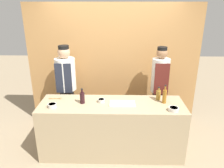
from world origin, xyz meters
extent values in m
plane|color=tan|center=(0.00, 0.00, 0.00)|extent=(14.00, 14.00, 0.00)
cube|color=#B7844C|center=(0.00, 1.10, 1.20)|extent=(3.32, 0.18, 2.40)
cube|color=tan|center=(0.00, 0.00, 0.44)|extent=(2.29, 0.69, 0.89)
cylinder|color=silver|center=(-0.90, -0.15, 0.92)|extent=(0.13, 0.13, 0.06)
cylinder|color=orange|center=(-0.90, -0.15, 0.94)|extent=(0.11, 0.11, 0.02)
cylinder|color=silver|center=(0.92, -0.22, 0.92)|extent=(0.15, 0.15, 0.06)
cylinder|color=#703384|center=(0.92, -0.22, 0.94)|extent=(0.12, 0.12, 0.02)
cylinder|color=silver|center=(-0.17, 0.06, 0.92)|extent=(0.11, 0.11, 0.05)
cylinder|color=yellow|center=(-0.17, 0.06, 0.93)|extent=(0.09, 0.09, 0.02)
cube|color=white|center=(0.17, -0.01, 0.90)|extent=(0.40, 0.21, 0.02)
cylinder|color=#9E661E|center=(0.83, 0.05, 1.00)|extent=(0.06, 0.06, 0.22)
cylinder|color=#9E661E|center=(0.83, 0.05, 1.14)|extent=(0.02, 0.02, 0.07)
cylinder|color=black|center=(0.83, 0.05, 1.19)|extent=(0.03, 0.03, 0.02)
cylinder|color=black|center=(-0.47, 0.01, 0.98)|extent=(0.08, 0.08, 0.18)
cylinder|color=black|center=(-0.47, 0.01, 1.10)|extent=(0.03, 0.03, 0.05)
cylinder|color=black|center=(-0.47, 0.01, 1.13)|extent=(0.03, 0.03, 0.01)
cylinder|color=olive|center=(0.76, 0.17, 0.97)|extent=(0.08, 0.08, 0.16)
cylinder|color=olive|center=(0.76, 0.17, 1.07)|extent=(0.03, 0.03, 0.05)
cylinder|color=black|center=(0.76, 0.17, 1.11)|extent=(0.03, 0.03, 0.01)
cylinder|color=#B2844C|center=(-0.96, 0.16, 0.90)|extent=(0.18, 0.02, 0.02)
ellipsoid|color=#B2844C|center=(-0.86, 0.16, 0.90)|extent=(0.05, 0.04, 0.02)
cylinder|color=#28282D|center=(-0.86, 0.65, 0.43)|extent=(0.26, 0.26, 0.87)
cylinder|color=white|center=(-0.86, 0.65, 1.16)|extent=(0.36, 0.36, 0.59)
cube|color=#232838|center=(-0.86, 0.48, 1.14)|extent=(0.29, 0.02, 0.54)
sphere|color=tan|center=(-0.86, 0.65, 1.57)|extent=(0.22, 0.22, 0.22)
cylinder|color=black|center=(-0.86, 0.65, 1.65)|extent=(0.19, 0.19, 0.08)
cylinder|color=#28282D|center=(0.86, 0.65, 0.42)|extent=(0.23, 0.23, 0.84)
cylinder|color=silver|center=(0.86, 0.65, 1.15)|extent=(0.32, 0.32, 0.62)
cube|color=#561E19|center=(0.86, 0.50, 1.13)|extent=(0.25, 0.02, 0.57)
sphere|color=#9E704C|center=(0.86, 0.65, 1.56)|extent=(0.20, 0.20, 0.20)
cylinder|color=black|center=(0.86, 0.65, 1.64)|extent=(0.17, 0.17, 0.07)
camera|label=1|loc=(0.08, -3.11, 2.40)|focal=35.00mm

